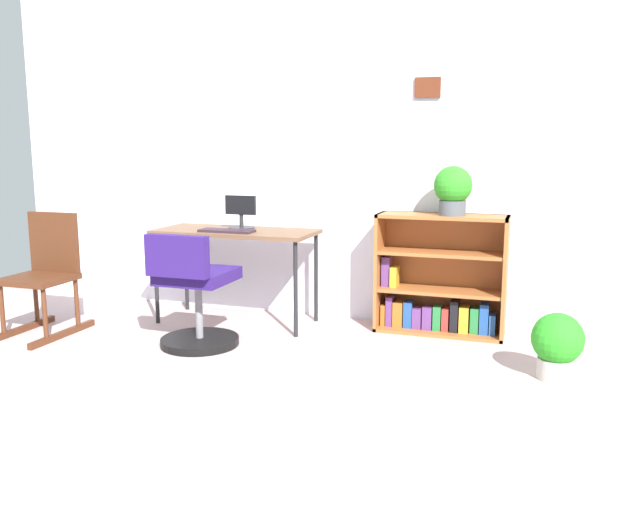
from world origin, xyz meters
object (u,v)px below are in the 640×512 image
Objects in this scene: rocking_chair at (45,272)px; potted_plant_on_shelf at (453,189)px; monitor at (241,214)px; bookshelf_low at (439,281)px; desk at (236,237)px; office_chair at (195,297)px; potted_plant_floor at (557,344)px; keyboard at (227,231)px.

potted_plant_on_shelf is at bearing 17.52° from rocking_chair.
potted_plant_on_shelf reaches higher than monitor.
rocking_chair reaches higher than bookshelf_low.
bookshelf_low is (1.47, 0.24, -0.28)m from desk.
bookshelf_low is at bearing 9.24° from desk.
potted_plant_floor is (2.24, 0.13, -0.13)m from office_chair.
monitor reaches higher than desk.
monitor is at bearing -175.79° from potted_plant_on_shelf.
bookshelf_low is (2.63, 0.91, -0.07)m from rocking_chair.
keyboard is (-0.00, -0.13, 0.06)m from desk.
bookshelf_low is at bearing 31.35° from office_chair.
potted_plant_on_shelf is 1.29m from potted_plant_floor.
monitor is at bearing 85.46° from keyboard.
potted_plant_floor is (2.26, -0.39, -0.50)m from keyboard.
office_chair reaches higher than desk.
desk is 3.52× the size of potted_plant_on_shelf.
potted_plant_on_shelf reaches higher than office_chair.
office_chair is (-0.00, -0.72, -0.47)m from monitor.
office_chair is 1.71m from bookshelf_low.
rocking_chair is at bearing -150.00° from desk.
office_chair is 2.25m from potted_plant_floor.
office_chair is at bearing -88.97° from desk.
monitor is 0.29× the size of rocking_chair.
potted_plant_floor is at bearing -9.71° from keyboard.
bookshelf_low is at bearing 14.21° from keyboard.
rocking_chair is at bearing -147.64° from monitor.
potted_plant_on_shelf is (1.54, 0.84, 0.69)m from office_chair.
desk is 2.97× the size of keyboard.
potted_plant_on_shelf is at bearing 4.21° from monitor.
monitor is at bearing 32.36° from rocking_chair.
bookshelf_low is at bearing 19.06° from rocking_chair.
potted_plant_on_shelf is (1.54, 0.11, 0.21)m from monitor.
potted_plant_floor is at bearing 2.51° from rocking_chair.
bookshelf_low is (1.46, 0.17, -0.45)m from monitor.
potted_plant_on_shelf reaches higher than keyboard.
bookshelf_low reaches higher than desk.
rocking_chair is 2.52× the size of potted_plant_on_shelf.
potted_plant_floor is at bearing -44.18° from bookshelf_low.
bookshelf_low is 1.10m from potted_plant_floor.
potted_plant_on_shelf reaches higher than rocking_chair.
office_chair is 2.00× the size of potted_plant_floor.
office_chair is (0.01, -0.65, -0.31)m from desk.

